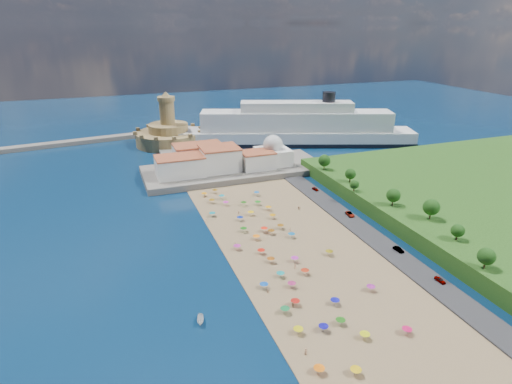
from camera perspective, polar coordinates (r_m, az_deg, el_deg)
name	(u,v)px	position (r m, az deg, el deg)	size (l,w,h in m)	color
ground	(270,239)	(149.96, 1.86, -6.35)	(700.00, 700.00, 0.00)	#071938
terrace	(234,170)	(215.92, -2.89, 3.00)	(90.00, 36.00, 3.00)	#59544C
jetty	(178,156)	(243.78, -10.33, 4.78)	(18.00, 70.00, 2.40)	#59544C
waterfront_buildings	(208,160)	(211.29, -6.36, 4.29)	(57.00, 29.00, 11.00)	silver
domed_building	(273,153)	(218.35, 2.27, 5.28)	(16.00, 16.00, 15.00)	silver
fortress	(169,134)	(271.01, -11.56, 7.59)	(40.00, 40.00, 32.40)	#A78A53
cruise_ship	(296,129)	(267.92, 5.35, 8.38)	(144.63, 69.65, 31.88)	black
beach_parasols	(272,244)	(142.43, 2.15, -6.98)	(31.56, 114.56, 2.20)	gray
beachgoers	(260,242)	(145.84, 0.55, -6.70)	(38.89, 100.44, 1.81)	tan
moored_boats	(231,359)	(101.91, -3.42, -21.36)	(9.37, 32.19, 1.78)	white
parked_cars	(364,224)	(162.72, 14.15, -4.16)	(2.84, 81.21, 1.36)	gray
hillside_trees	(397,199)	(165.90, 18.31, -0.87)	(15.42, 113.30, 7.40)	#382314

